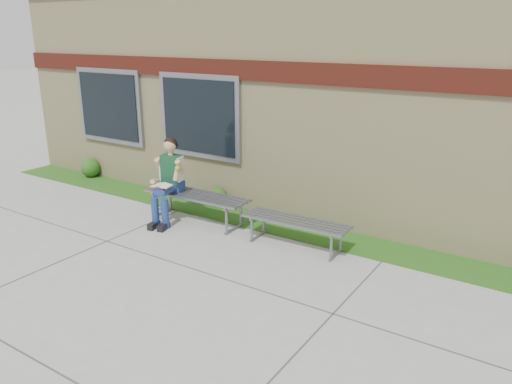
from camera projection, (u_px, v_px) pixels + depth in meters
The scene contains 8 objects.
ground at pixel (241, 308), 6.13m from camera, with size 80.00×80.00×0.00m, color #9E9E99.
grass_strip at pixel (331, 238), 8.20m from camera, with size 16.00×0.80×0.02m, color #175516.
school_building at pixel (406, 90), 10.26m from camera, with size 16.20×6.22×4.20m.
bench_left at pixel (196, 200), 8.82m from camera, with size 2.00×0.62×0.51m.
bench_right at pixel (295, 226), 7.80m from camera, with size 1.74×0.53×0.45m.
girl at pixel (168, 178), 8.75m from camera, with size 0.59×0.92×1.49m.
shrub_west at pixel (91, 168), 11.56m from camera, with size 0.44×0.44×0.44m, color #175516.
shrub_mid at pixel (218, 196), 9.65m from camera, with size 0.36×0.36×0.36m, color #175516.
Camera 1 is at (3.10, -4.42, 3.24)m, focal length 35.00 mm.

